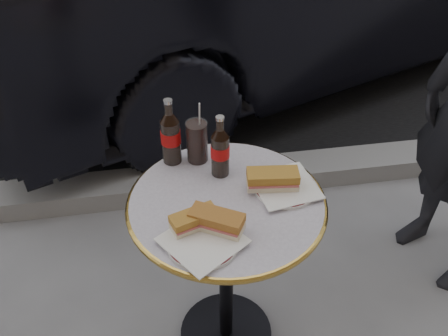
{
  "coord_description": "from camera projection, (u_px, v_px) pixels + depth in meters",
  "views": [
    {
      "loc": [
        -0.19,
        -1.12,
        1.77
      ],
      "look_at": [
        0.0,
        0.05,
        0.82
      ],
      "focal_mm": 40.0,
      "sensor_mm": 36.0,
      "label": 1
    }
  ],
  "objects": [
    {
      "name": "sandwich_right",
      "position": [
        273.0,
        180.0,
        1.55
      ],
      "size": [
        0.17,
        0.09,
        0.06
      ],
      "primitive_type": "cube",
      "rotation": [
        0.0,
        0.0,
        -0.11
      ],
      "color": "#AD782B",
      "rests_on": "plate_right"
    },
    {
      "name": "bistro_table",
      "position": [
        226.0,
        276.0,
        1.77
      ],
      "size": [
        0.62,
        0.62,
        0.73
      ],
      "primitive_type": null,
      "color": "#BAB2C4",
      "rests_on": "ground"
    },
    {
      "name": "plate_left",
      "position": [
        203.0,
        242.0,
        1.39
      ],
      "size": [
        0.27,
        0.27,
        0.01
      ],
      "primitive_type": "cylinder",
      "rotation": [
        0.0,
        0.0,
        0.42
      ],
      "color": "silver",
      "rests_on": "bistro_table"
    },
    {
      "name": "sandwich_left_a",
      "position": [
        194.0,
        221.0,
        1.42
      ],
      "size": [
        0.15,
        0.1,
        0.05
      ],
      "primitive_type": "cube",
      "rotation": [
        0.0,
        0.0,
        0.34
      ],
      "color": "#AC742B",
      "rests_on": "plate_left"
    },
    {
      "name": "sandwich_left_b",
      "position": [
        217.0,
        222.0,
        1.41
      ],
      "size": [
        0.17,
        0.14,
        0.05
      ],
      "primitive_type": "cube",
      "rotation": [
        0.0,
        0.0,
        -0.52
      ],
      "color": "#A16328",
      "rests_on": "plate_left"
    },
    {
      "name": "cola_glass",
      "position": [
        197.0,
        141.0,
        1.65
      ],
      "size": [
        0.09,
        0.09,
        0.15
      ],
      "primitive_type": "cylinder",
      "rotation": [
        0.0,
        0.0,
        0.22
      ],
      "color": "black",
      "rests_on": "bistro_table"
    },
    {
      "name": "cola_bottle_left",
      "position": [
        170.0,
        131.0,
        1.62
      ],
      "size": [
        0.07,
        0.07,
        0.24
      ],
      "primitive_type": null,
      "rotation": [
        0.0,
        0.0,
        -0.04
      ],
      "color": "black",
      "rests_on": "bistro_table"
    },
    {
      "name": "plate_right",
      "position": [
        285.0,
        187.0,
        1.57
      ],
      "size": [
        0.2,
        0.2,
        0.01
      ],
      "primitive_type": "cylinder",
      "rotation": [
        0.0,
        0.0,
        -0.01
      ],
      "color": "white",
      "rests_on": "bistro_table"
    },
    {
      "name": "cola_bottle_right",
      "position": [
        220.0,
        146.0,
        1.57
      ],
      "size": [
        0.08,
        0.08,
        0.22
      ],
      "primitive_type": null,
      "rotation": [
        0.0,
        0.0,
        0.4
      ],
      "color": "black",
      "rests_on": "bistro_table"
    },
    {
      "name": "ground",
      "position": [
        226.0,
        335.0,
        2.0
      ],
      "size": [
        80.0,
        80.0,
        0.0
      ],
      "primitive_type": "plane",
      "color": "gray",
      "rests_on": "ground"
    },
    {
      "name": "curb",
      "position": [
        199.0,
        182.0,
        2.66
      ],
      "size": [
        40.0,
        0.2,
        0.12
      ],
      "primitive_type": "cube",
      "color": "gray",
      "rests_on": "ground"
    }
  ]
}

